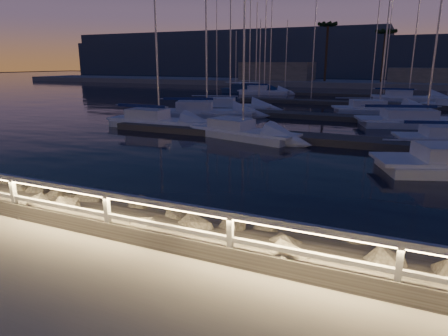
{
  "coord_description": "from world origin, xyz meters",
  "views": [
    {
      "loc": [
        6.84,
        -6.51,
        3.79
      ],
      "look_at": [
        2.04,
        4.0,
        0.74
      ],
      "focal_mm": 32.0,
      "sensor_mm": 36.0,
      "label": 1
    }
  ],
  "objects_px": {
    "sailboat_g": "(377,108)",
    "sailboat_n": "(248,90)",
    "sailboat_k": "(406,97)",
    "sailboat_i": "(263,91)",
    "sailboat_h": "(422,120)",
    "sailboat_a": "(157,121)",
    "sailboat_f": "(240,131)",
    "sailboat_e": "(204,112)",
    "sailboat_j": "(228,106)",
    "guard_rail": "(70,197)",
    "sailboat_m": "(254,89)"
  },
  "relations": [
    {
      "from": "sailboat_h",
      "to": "sailboat_i",
      "type": "distance_m",
      "value": 30.95
    },
    {
      "from": "sailboat_k",
      "to": "sailboat_n",
      "type": "xyz_separation_m",
      "value": [
        -21.78,
        4.17,
        0.03
      ]
    },
    {
      "from": "sailboat_j",
      "to": "sailboat_n",
      "type": "height_order",
      "value": "sailboat_n"
    },
    {
      "from": "sailboat_f",
      "to": "sailboat_g",
      "type": "height_order",
      "value": "sailboat_g"
    },
    {
      "from": "sailboat_e",
      "to": "sailboat_k",
      "type": "distance_m",
      "value": 27.54
    },
    {
      "from": "sailboat_i",
      "to": "sailboat_k",
      "type": "height_order",
      "value": "sailboat_k"
    },
    {
      "from": "sailboat_h",
      "to": "sailboat_j",
      "type": "xyz_separation_m",
      "value": [
        -16.53,
        3.31,
        -0.02
      ]
    },
    {
      "from": "sailboat_i",
      "to": "sailboat_n",
      "type": "height_order",
      "value": "sailboat_n"
    },
    {
      "from": "sailboat_e",
      "to": "sailboat_g",
      "type": "height_order",
      "value": "sailboat_g"
    },
    {
      "from": "sailboat_a",
      "to": "sailboat_m",
      "type": "distance_m",
      "value": 35.25
    },
    {
      "from": "sailboat_a",
      "to": "sailboat_k",
      "type": "bearing_deg",
      "value": 59.9
    },
    {
      "from": "sailboat_e",
      "to": "sailboat_h",
      "type": "distance_m",
      "value": 16.45
    },
    {
      "from": "sailboat_j",
      "to": "sailboat_e",
      "type": "bearing_deg",
      "value": -103.69
    },
    {
      "from": "sailboat_j",
      "to": "sailboat_m",
      "type": "xyz_separation_m",
      "value": [
        -6.05,
        23.46,
        0.02
      ]
    },
    {
      "from": "sailboat_h",
      "to": "sailboat_k",
      "type": "height_order",
      "value": "sailboat_h"
    },
    {
      "from": "guard_rail",
      "to": "sailboat_j",
      "type": "xyz_separation_m",
      "value": [
        -8.55,
        28.21,
        -0.94
      ]
    },
    {
      "from": "guard_rail",
      "to": "sailboat_f",
      "type": "distance_m",
      "value": 15.73
    },
    {
      "from": "guard_rail",
      "to": "sailboat_m",
      "type": "bearing_deg",
      "value": 105.78
    },
    {
      "from": "sailboat_h",
      "to": "sailboat_f",
      "type": "bearing_deg",
      "value": -155.24
    },
    {
      "from": "sailboat_f",
      "to": "sailboat_e",
      "type": "bearing_deg",
      "value": 145.42
    },
    {
      "from": "sailboat_a",
      "to": "sailboat_e",
      "type": "height_order",
      "value": "sailboat_e"
    },
    {
      "from": "sailboat_i",
      "to": "sailboat_n",
      "type": "xyz_separation_m",
      "value": [
        -2.97,
        1.76,
        0.02
      ]
    },
    {
      "from": "guard_rail",
      "to": "sailboat_f",
      "type": "height_order",
      "value": "sailboat_f"
    },
    {
      "from": "sailboat_h",
      "to": "sailboat_g",
      "type": "bearing_deg",
      "value": 98.65
    },
    {
      "from": "sailboat_i",
      "to": "sailboat_k",
      "type": "distance_m",
      "value": 18.97
    },
    {
      "from": "sailboat_h",
      "to": "sailboat_a",
      "type": "bearing_deg",
      "value": -172.78
    },
    {
      "from": "sailboat_g",
      "to": "sailboat_k",
      "type": "relative_size",
      "value": 0.97
    },
    {
      "from": "sailboat_h",
      "to": "guard_rail",
      "type": "bearing_deg",
      "value": -125.88
    },
    {
      "from": "sailboat_n",
      "to": "sailboat_a",
      "type": "bearing_deg",
      "value": -75.6
    },
    {
      "from": "sailboat_a",
      "to": "sailboat_i",
      "type": "relative_size",
      "value": 1.02
    },
    {
      "from": "sailboat_f",
      "to": "sailboat_j",
      "type": "height_order",
      "value": "sailboat_j"
    },
    {
      "from": "sailboat_a",
      "to": "sailboat_h",
      "type": "distance_m",
      "value": 18.74
    },
    {
      "from": "guard_rail",
      "to": "sailboat_f",
      "type": "relative_size",
      "value": 3.68
    },
    {
      "from": "sailboat_e",
      "to": "sailboat_i",
      "type": "bearing_deg",
      "value": 76.54
    },
    {
      "from": "guard_rail",
      "to": "sailboat_g",
      "type": "relative_size",
      "value": 3.2
    },
    {
      "from": "sailboat_e",
      "to": "sailboat_i",
      "type": "height_order",
      "value": "sailboat_e"
    },
    {
      "from": "sailboat_i",
      "to": "sailboat_j",
      "type": "bearing_deg",
      "value": -89.01
    },
    {
      "from": "sailboat_i",
      "to": "sailboat_k",
      "type": "xyz_separation_m",
      "value": [
        18.81,
        -2.41,
        -0.01
      ]
    },
    {
      "from": "sailboat_a",
      "to": "sailboat_e",
      "type": "relative_size",
      "value": 0.94
    },
    {
      "from": "sailboat_g",
      "to": "sailboat_m",
      "type": "relative_size",
      "value": 1.06
    },
    {
      "from": "sailboat_a",
      "to": "sailboat_f",
      "type": "relative_size",
      "value": 1.08
    },
    {
      "from": "sailboat_g",
      "to": "sailboat_n",
      "type": "distance_m",
      "value": 26.73
    },
    {
      "from": "sailboat_i",
      "to": "sailboat_m",
      "type": "relative_size",
      "value": 0.98
    },
    {
      "from": "sailboat_e",
      "to": "sailboat_k",
      "type": "xyz_separation_m",
      "value": [
        15.04,
        23.06,
        -0.04
      ]
    },
    {
      "from": "sailboat_k",
      "to": "sailboat_g",
      "type": "bearing_deg",
      "value": -100.56
    },
    {
      "from": "sailboat_a",
      "to": "sailboat_i",
      "type": "bearing_deg",
      "value": 93.87
    },
    {
      "from": "sailboat_f",
      "to": "sailboat_i",
      "type": "relative_size",
      "value": 0.94
    },
    {
      "from": "guard_rail",
      "to": "sailboat_h",
      "type": "relative_size",
      "value": 2.76
    },
    {
      "from": "sailboat_g",
      "to": "sailboat_a",
      "type": "bearing_deg",
      "value": -150.43
    },
    {
      "from": "sailboat_g",
      "to": "sailboat_i",
      "type": "relative_size",
      "value": 1.09
    }
  ]
}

